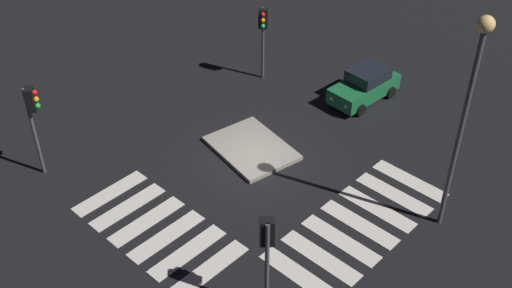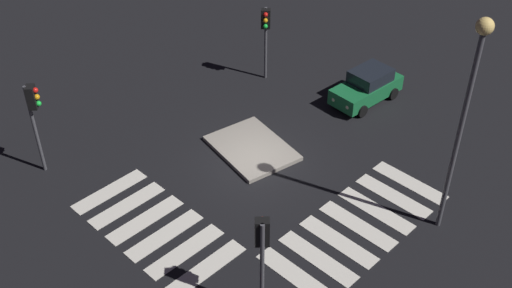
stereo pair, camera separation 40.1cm
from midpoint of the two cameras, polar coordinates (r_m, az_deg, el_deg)
The scene contains 9 objects.
ground_plane at distance 26.68m, azimuth 0.43°, elevation -1.72°, with size 80.00×80.00×0.00m, color black.
traffic_island at distance 27.34m, azimuth 0.05°, elevation -0.37°, with size 4.12×3.39×0.18m.
car_green at distance 30.65m, azimuth 10.31°, elevation 5.11°, with size 1.93×3.77×1.60m.
traffic_light_south at distance 25.92m, azimuth -18.91°, elevation 3.08°, with size 0.54×0.53×4.04m.
traffic_light_east at distance 19.10m, azimuth 1.16°, elevation -8.96°, with size 0.54×0.54×3.90m.
traffic_light_west at distance 30.86m, azimuth 1.25°, elevation 10.46°, with size 0.54×0.53×3.82m.
street_lamp at distance 21.55m, azimuth 19.00°, elevation 4.04°, with size 0.56×0.56×8.42m.
crosswalk_near at distance 24.07m, azimuth -8.59°, elevation -7.39°, with size 6.45×3.20×0.02m.
crosswalk_side at distance 24.20m, azimuth 9.58°, elevation -7.21°, with size 3.20×7.60×0.02m.
Camera 2 is at (14.60, -14.84, 16.69)m, focal length 44.61 mm.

